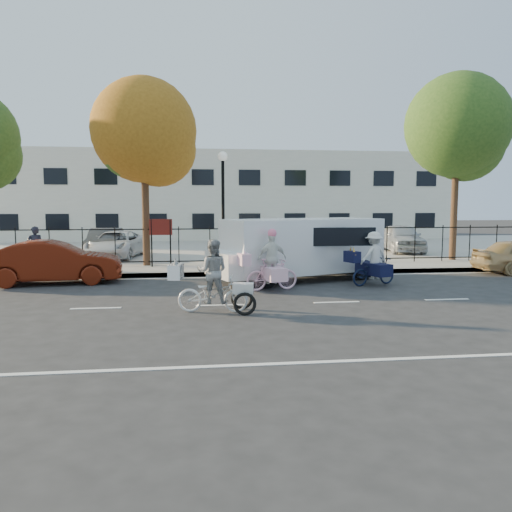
{
  "coord_description": "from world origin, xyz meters",
  "views": [
    {
      "loc": [
        -0.63,
        -12.25,
        2.52
      ],
      "look_at": [
        1.06,
        1.2,
        1.1
      ],
      "focal_mm": 35.0,
      "sensor_mm": 36.0,
      "label": 1
    }
  ],
  "objects": [
    {
      "name": "parking_lot",
      "position": [
        0.0,
        15.0,
        0.07
      ],
      "size": [
        60.0,
        15.6,
        0.15
      ],
      "primitive_type": "cube",
      "color": "#A8A399",
      "rests_on": "ground"
    },
    {
      "name": "pedestrian",
      "position": [
        -6.39,
        6.8,
        0.93
      ],
      "size": [
        0.66,
        0.55,
        1.55
      ],
      "primitive_type": "imported",
      "rotation": [
        0.0,
        0.0,
        3.51
      ],
      "color": "black",
      "rests_on": "sidewalk"
    },
    {
      "name": "street_sign",
      "position": [
        -1.85,
        6.8,
        1.42
      ],
      "size": [
        0.85,
        0.06,
        1.8
      ],
      "color": "black",
      "rests_on": "sidewalk"
    },
    {
      "name": "curb",
      "position": [
        0.0,
        5.05,
        0.07
      ],
      "size": [
        60.0,
        0.1,
        0.15
      ],
      "primitive_type": "cube",
      "color": "#A8A399",
      "rests_on": "ground"
    },
    {
      "name": "building",
      "position": [
        0.0,
        25.0,
        3.0
      ],
      "size": [
        34.0,
        10.0,
        6.0
      ],
      "primitive_type": "cube",
      "color": "silver",
      "rests_on": "ground"
    },
    {
      "name": "red_sedan",
      "position": [
        -5.03,
        4.05,
        0.68
      ],
      "size": [
        4.29,
        1.91,
        1.37
      ],
      "primitive_type": "imported",
      "rotation": [
        0.0,
        0.0,
        1.68
      ],
      "color": "#551709",
      "rests_on": "ground"
    },
    {
      "name": "tree_mid",
      "position": [
        -2.3,
        7.36,
        5.08
      ],
      "size": [
        3.96,
        3.96,
        7.26
      ],
      "color": "#442D1D",
      "rests_on": "ground"
    },
    {
      "name": "zebra_trike",
      "position": [
        -0.2,
        -0.76,
        0.66
      ],
      "size": [
        2.0,
        0.95,
        1.71
      ],
      "rotation": [
        0.0,
        0.0,
        1.41
      ],
      "color": "silver",
      "rests_on": "ground"
    },
    {
      "name": "tree_east",
      "position": [
        10.46,
        7.74,
        5.55
      ],
      "size": [
        4.32,
        4.32,
        7.92
      ],
      "color": "#442D1D",
      "rests_on": "ground"
    },
    {
      "name": "road_markings",
      "position": [
        0.0,
        0.0,
        0.01
      ],
      "size": [
        60.0,
        9.52,
        0.01
      ],
      "primitive_type": null,
      "color": "silver",
      "rests_on": "ground"
    },
    {
      "name": "lamppost",
      "position": [
        0.5,
        6.8,
        3.11
      ],
      "size": [
        0.36,
        0.36,
        4.33
      ],
      "color": "black",
      "rests_on": "sidewalk"
    },
    {
      "name": "lot_car_b",
      "position": [
        -4.02,
        10.3,
        0.74
      ],
      "size": [
        2.56,
        4.46,
        1.17
      ],
      "primitive_type": "imported",
      "rotation": [
        0.0,
        0.0,
        -0.15
      ],
      "color": "silver",
      "rests_on": "parking_lot"
    },
    {
      "name": "ground",
      "position": [
        0.0,
        0.0,
        0.0
      ],
      "size": [
        120.0,
        120.0,
        0.0
      ],
      "primitive_type": "plane",
      "color": "#333334"
    },
    {
      "name": "lot_car_c",
      "position": [
        -4.58,
        10.83,
        0.78
      ],
      "size": [
        1.39,
        3.85,
        1.26
      ],
      "primitive_type": "imported",
      "rotation": [
        0.0,
        0.0,
        0.01
      ],
      "color": "#464A4D",
      "rests_on": "parking_lot"
    },
    {
      "name": "iron_fence",
      "position": [
        0.0,
        7.2,
        0.9
      ],
      "size": [
        58.0,
        0.06,
        1.5
      ],
      "primitive_type": null,
      "color": "black",
      "rests_on": "sidewalk"
    },
    {
      "name": "white_van",
      "position": [
        2.83,
        3.8,
        1.12
      ],
      "size": [
        6.18,
        3.58,
        2.03
      ],
      "rotation": [
        0.0,
        0.0,
        0.34
      ],
      "color": "white",
      "rests_on": "ground"
    },
    {
      "name": "bull_bike",
      "position": [
        4.89,
        2.52,
        0.67
      ],
      "size": [
        1.85,
        1.31,
        1.67
      ],
      "rotation": [
        0.0,
        0.0,
        1.91
      ],
      "color": "black",
      "rests_on": "ground"
    },
    {
      "name": "sidewalk",
      "position": [
        0.0,
        6.1,
        0.07
      ],
      "size": [
        60.0,
        2.2,
        0.15
      ],
      "primitive_type": "cube",
      "color": "#A8A399",
      "rests_on": "ground"
    },
    {
      "name": "unicorn_bike",
      "position": [
        1.6,
        1.97,
        0.67
      ],
      "size": [
        1.83,
        1.3,
        1.81
      ],
      "rotation": [
        0.0,
        0.0,
        1.77
      ],
      "color": "#FCC0D7",
      "rests_on": "ground"
    },
    {
      "name": "lot_car_d",
      "position": [
        9.6,
        11.32,
        0.84
      ],
      "size": [
        2.16,
        4.23,
        1.38
      ],
      "primitive_type": "imported",
      "rotation": [
        0.0,
        0.0,
        -0.14
      ],
      "color": "#B8BCC0",
      "rests_on": "parking_lot"
    }
  ]
}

